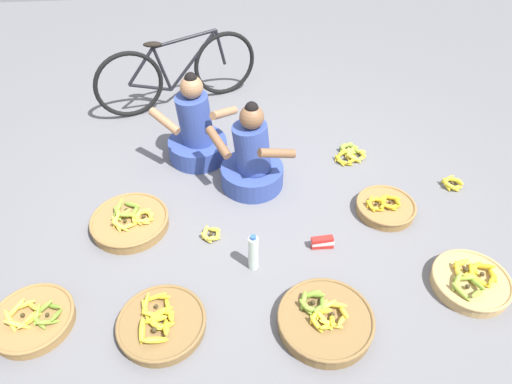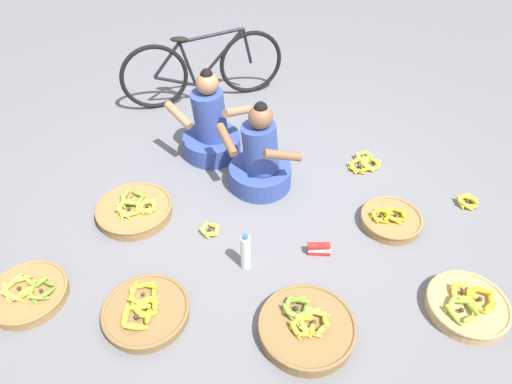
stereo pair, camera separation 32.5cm
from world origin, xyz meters
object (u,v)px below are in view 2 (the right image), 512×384
Objects in this scene: vendor_woman_front at (260,160)px; bicycle_leaning at (204,68)px; loose_bananas_front_left at (468,202)px; banana_basket_back_left at (307,327)px; loose_bananas_front_center at (210,230)px; banana_basket_back_right at (467,305)px; banana_basket_mid_left at (28,293)px; vendor_woman_behind at (211,128)px; water_bottle at (246,252)px; banana_basket_near_vendor at (391,219)px; loose_bananas_near_bicycle at (365,162)px; packet_carton_stack at (319,249)px; banana_basket_front_right at (146,311)px; banana_basket_back_center at (134,210)px.

bicycle_leaning is (-0.63, 1.38, 0.11)m from vendor_woman_front.
bicycle_leaning is 8.25× the size of loose_bananas_front_left.
loose_bananas_front_center is at bearing 130.15° from banana_basket_back_left.
loose_bananas_front_center is (-0.69, 0.81, -0.03)m from banana_basket_back_left.
banana_basket_mid_left is (-2.84, -0.02, -0.01)m from banana_basket_back_right.
loose_bananas_front_left is at bearing -15.95° from vendor_woman_behind.
bicycle_leaning is at bearing 103.94° from water_bottle.
banana_basket_near_vendor reaches higher than loose_bananas_front_left.
vendor_woman_front reaches higher than banana_basket_near_vendor.
banana_basket_mid_left is at bearing -140.52° from vendor_woman_front.
loose_bananas_near_bicycle is (1.38, -0.12, -0.24)m from vendor_woman_behind.
banana_basket_mid_left is 2.92× the size of loose_bananas_front_center.
water_bottle reaches higher than banana_basket_mid_left.
banana_basket_back_left is at bearing -70.82° from bicycle_leaning.
banana_basket_near_vendor is at bearing 29.08° from packet_carton_stack.
packet_carton_stack is at bearing -63.07° from bicycle_leaning.
banana_basket_front_right is 3.31× the size of packet_carton_stack.
packet_carton_stack reaches higher than loose_bananas_front_left.
banana_basket_back_left is (-1.03, -0.20, 0.00)m from banana_basket_back_right.
vendor_woman_front is at bearing 62.82° from banana_basket_front_right.
banana_basket_back_right reaches higher than packet_carton_stack.
bicycle_leaning reaches higher than loose_bananas_front_left.
water_bottle is (-0.40, 0.50, 0.09)m from banana_basket_back_left.
water_bottle is (-1.08, -0.46, 0.10)m from banana_basket_near_vendor.
banana_basket_back_center is at bearing 179.37° from banana_basket_near_vendor.
banana_basket_near_vendor reaches higher than loose_bananas_near_bicycle.
banana_basket_front_right is at bearing -152.47° from banana_basket_near_vendor.
banana_basket_back_left reaches higher than banana_basket_mid_left.
vendor_woman_front is 2.34× the size of loose_bananas_near_bicycle.
banana_basket_back_center is 1.02m from water_bottle.
bicycle_leaning is 5.09× the size of water_bottle.
banana_basket_near_vendor is 1.18m from banana_basket_back_left.
loose_bananas_front_center is 0.44m from water_bottle.
loose_bananas_front_center is at bearing -145.27° from loose_bananas_near_bicycle.
vendor_woman_front is 1.52× the size of banana_basket_back_right.
bicycle_leaning is 2.67× the size of banana_basket_back_left.
banana_basket_front_right is at bearing -113.62° from loose_bananas_front_center.
banana_basket_front_right is 2.85× the size of loose_bananas_front_left.
banana_basket_back_center is (-0.34, -1.79, -0.30)m from bicycle_leaning.
vendor_woman_behind reaches higher than loose_bananas_front_left.
water_bottle reaches higher than banana_basket_near_vendor.
banana_basket_front_right is at bearing -145.05° from water_bottle.
banana_basket_back_left is 0.65m from water_bottle.
vendor_woman_behind is at bearing 113.35° from banana_basket_back_left.
banana_basket_back_right reaches higher than banana_basket_front_right.
packet_carton_stack is (1.92, 0.47, -0.00)m from banana_basket_mid_left.
banana_basket_mid_left reaches higher than loose_bananas_front_center.
packet_carton_stack reaches higher than loose_bananas_near_bicycle.
bicycle_leaning is at bearing 71.96° from banana_basket_mid_left.
banana_basket_near_vendor is at bearing -159.36° from loose_bananas_front_left.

